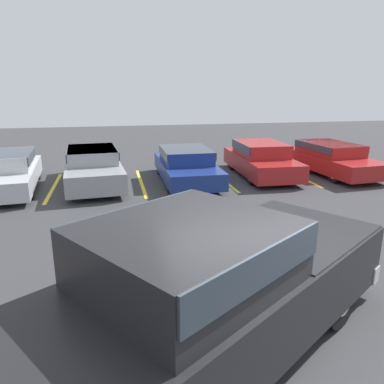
# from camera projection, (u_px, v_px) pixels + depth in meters

# --- Properties ---
(ground_plane) EXTENTS (60.00, 60.00, 0.00)m
(ground_plane) POSITION_uv_depth(u_px,v_px,m) (265.00, 351.00, 4.85)
(ground_plane) COLOR #38383A
(stall_stripe_b) EXTENTS (0.12, 4.09, 0.01)m
(stall_stripe_b) POSITION_uv_depth(u_px,v_px,m) (54.00, 187.00, 12.79)
(stall_stripe_b) COLOR yellow
(stall_stripe_b) RESTS_ON ground_plane
(stall_stripe_c) EXTENTS (0.12, 4.09, 0.01)m
(stall_stripe_c) POSITION_uv_depth(u_px,v_px,m) (141.00, 183.00, 13.40)
(stall_stripe_c) COLOR yellow
(stall_stripe_c) RESTS_ON ground_plane
(stall_stripe_d) EXTENTS (0.12, 4.09, 0.01)m
(stall_stripe_d) POSITION_uv_depth(u_px,v_px,m) (221.00, 178.00, 14.00)
(stall_stripe_d) COLOR yellow
(stall_stripe_d) RESTS_ON ground_plane
(stall_stripe_e) EXTENTS (0.12, 4.09, 0.01)m
(stall_stripe_e) POSITION_uv_depth(u_px,v_px,m) (295.00, 175.00, 14.61)
(stall_stripe_e) COLOR yellow
(stall_stripe_e) RESTS_ON ground_plane
(stall_stripe_f) EXTENTS (0.12, 4.09, 0.01)m
(stall_stripe_f) POSITION_uv_depth(u_px,v_px,m) (362.00, 171.00, 15.21)
(stall_stripe_f) COLOR yellow
(stall_stripe_f) RESTS_ON ground_plane
(pickup_truck) EXTENTS (6.20, 5.12, 1.88)m
(pickup_truck) POSITION_uv_depth(u_px,v_px,m) (206.00, 292.00, 4.50)
(pickup_truck) COLOR black
(pickup_truck) RESTS_ON ground_plane
(parked_sedan_a) EXTENTS (2.11, 4.72, 1.24)m
(parked_sedan_a) POSITION_uv_depth(u_px,v_px,m) (8.00, 171.00, 12.28)
(parked_sedan_a) COLOR #B7BABF
(parked_sedan_a) RESTS_ON ground_plane
(parked_sedan_b) EXTENTS (2.16, 4.83, 1.27)m
(parked_sedan_b) POSITION_uv_depth(u_px,v_px,m) (93.00, 165.00, 13.00)
(parked_sedan_b) COLOR gray
(parked_sedan_b) RESTS_ON ground_plane
(parked_sedan_c) EXTENTS (1.85, 4.53, 1.19)m
(parked_sedan_c) POSITION_uv_depth(u_px,v_px,m) (186.00, 164.00, 13.45)
(parked_sedan_c) COLOR navy
(parked_sedan_c) RESTS_ON ground_plane
(parked_sedan_d) EXTENTS (1.96, 4.46, 1.27)m
(parked_sedan_d) POSITION_uv_depth(u_px,v_px,m) (261.00, 158.00, 14.34)
(parked_sedan_d) COLOR maroon
(parked_sedan_d) RESTS_ON ground_plane
(parked_sedan_e) EXTENTS (2.16, 4.89, 1.20)m
(parked_sedan_e) POSITION_uv_depth(u_px,v_px,m) (330.00, 157.00, 14.75)
(parked_sedan_e) COLOR maroon
(parked_sedan_e) RESTS_ON ground_plane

